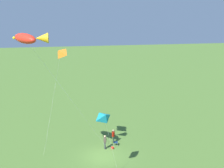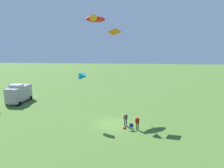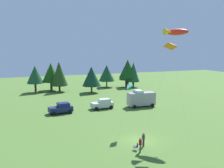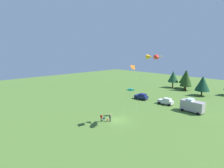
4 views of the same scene
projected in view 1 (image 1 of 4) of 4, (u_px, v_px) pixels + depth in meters
name	position (u px, v px, depth m)	size (l,w,h in m)	color
ground_plane	(102.00, 156.00, 35.31)	(160.00, 160.00, 0.00)	#476B2B
person_kite_flyer	(105.00, 141.00, 36.80)	(0.35, 0.57, 1.74)	#353743
folding_chair	(115.00, 142.00, 37.77)	(0.58, 0.58, 0.82)	navy
person_spectator	(113.00, 135.00, 38.33)	(0.45, 0.52, 1.74)	#42522D
backpack_on_grass	(113.00, 148.00, 37.06)	(0.32, 0.22, 0.22)	red
kite_large_fish	(29.00, 38.00, 27.69)	(9.37, 6.51, 14.38)	red
kite_delta_orange	(58.00, 53.00, 31.31)	(3.09, 2.34, 12.53)	orange
kite_delta_teal	(106.00, 117.00, 29.63)	(2.21, 1.82, 6.91)	teal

